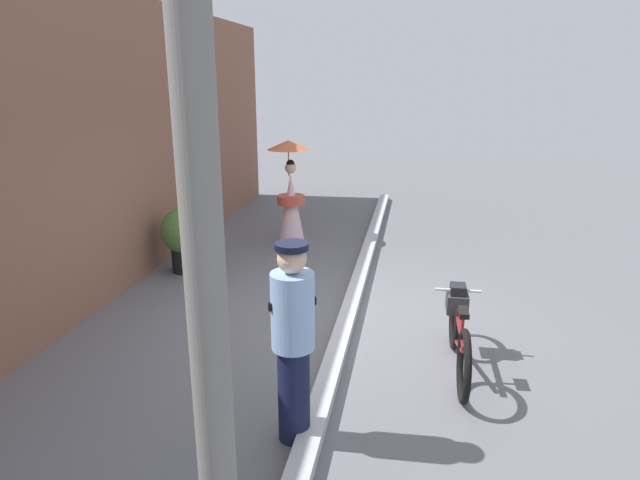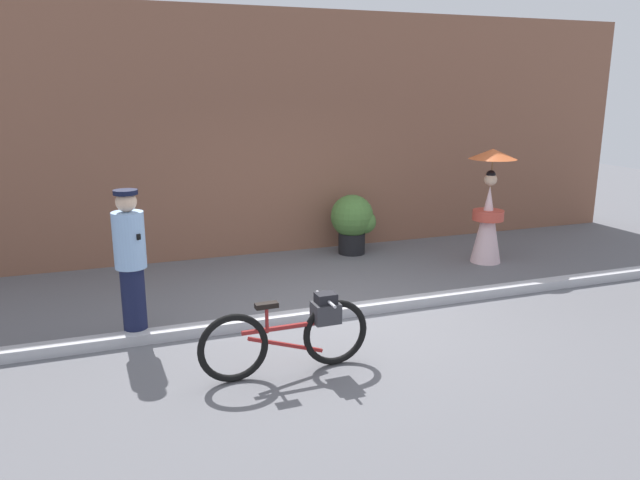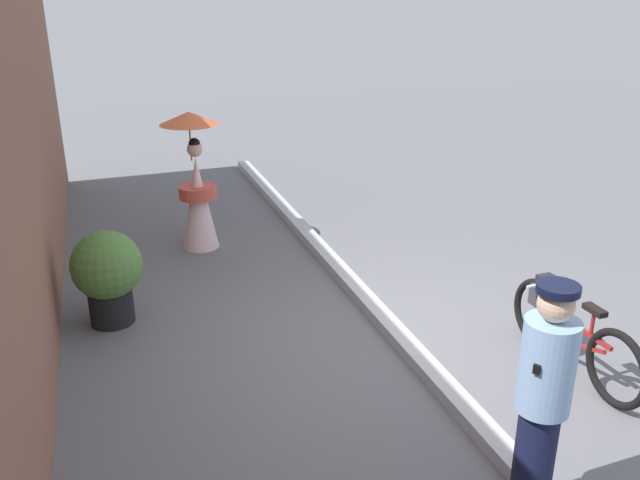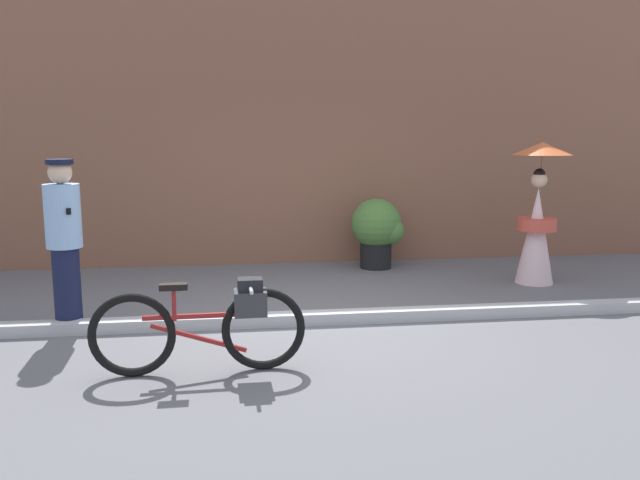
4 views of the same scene
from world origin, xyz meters
name	(u,v)px [view 3 (image 3 of 4)]	position (x,y,z in m)	size (l,w,h in m)	color
ground_plane	(397,340)	(0.00, 0.00, 0.00)	(30.00, 30.00, 0.00)	slate
sidewalk_curb	(397,335)	(0.00, 0.00, 0.06)	(14.00, 0.20, 0.12)	#B2B2B7
bicycle_near_officer	(569,329)	(-0.95, -1.24, 0.40)	(1.73, 0.48, 0.77)	black
person_officer	(543,398)	(-2.36, 0.15, 0.90)	(0.34, 0.35, 1.68)	#141938
person_with_parasol	(196,183)	(3.15, 1.45, 0.89)	(0.75, 0.75, 1.81)	silver
potted_plant_by_door	(109,271)	(1.33, 2.64, 0.57)	(0.74, 0.72, 1.00)	black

